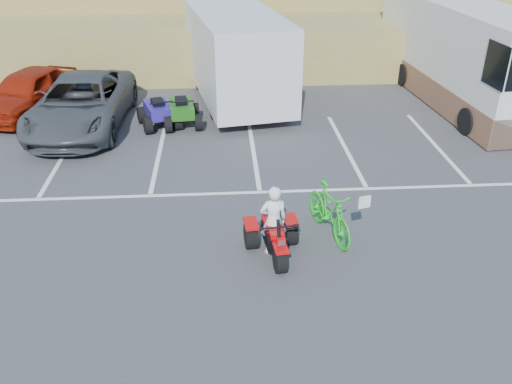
{
  "coord_description": "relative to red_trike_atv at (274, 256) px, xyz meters",
  "views": [
    {
      "loc": [
        -0.9,
        -9.37,
        6.38
      ],
      "look_at": [
        -0.22,
        0.57,
        1.0
      ],
      "focal_mm": 38.0,
      "sensor_mm": 36.0,
      "label": 1
    }
  ],
  "objects": [
    {
      "name": "rv_motorhome",
      "position": [
        7.41,
        9.41,
        1.44
      ],
      "size": [
        3.08,
        9.41,
        3.32
      ],
      "rotation": [
        0.0,
        0.0,
        0.08
      ],
      "color": "silver",
      "rests_on": "ground"
    },
    {
      "name": "grey_pickup",
      "position": [
        -5.33,
        7.53,
        0.79
      ],
      "size": [
        2.86,
        5.79,
        1.58
      ],
      "primitive_type": "imported",
      "rotation": [
        0.0,
        0.0,
        -0.04
      ],
      "color": "#3F4145",
      "rests_on": "ground"
    },
    {
      "name": "parking_stripes",
      "position": [
        0.77,
        4.41,
        0.0
      ],
      "size": [
        28.0,
        5.16,
        0.01
      ],
      "color": "white",
      "rests_on": "ground"
    },
    {
      "name": "red_car",
      "position": [
        -7.4,
        8.98,
        0.74
      ],
      "size": [
        3.03,
        4.67,
        1.48
      ],
      "primitive_type": "imported",
      "rotation": [
        0.0,
        0.0,
        -0.32
      ],
      "color": "maroon",
      "rests_on": "ground"
    },
    {
      "name": "red_trike_atv",
      "position": [
        0.0,
        0.0,
        0.0
      ],
      "size": [
        1.25,
        1.58,
        0.96
      ],
      "primitive_type": null,
      "rotation": [
        0.0,
        0.0,
        0.1
      ],
      "color": "red",
      "rests_on": "ground"
    },
    {
      "name": "grass_embankment",
      "position": [
        -0.09,
        15.83,
        1.42
      ],
      "size": [
        40.0,
        8.5,
        3.1
      ],
      "color": "olive",
      "rests_on": "ground"
    },
    {
      "name": "ground",
      "position": [
        -0.09,
        0.35,
        0.0
      ],
      "size": [
        100.0,
        100.0,
        0.0
      ],
      "primitive_type": "plane",
      "color": "#3C3C3F",
      "rests_on": "ground"
    },
    {
      "name": "quad_atv_blue",
      "position": [
        -2.96,
        7.43,
        0.0
      ],
      "size": [
        1.54,
        1.79,
        0.99
      ],
      "primitive_type": null,
      "rotation": [
        0.0,
        0.0,
        0.31
      ],
      "color": "navy",
      "rests_on": "ground"
    },
    {
      "name": "quad_atv_green",
      "position": [
        -2.23,
        7.44,
        0.0
      ],
      "size": [
        1.36,
        1.7,
        1.02
      ],
      "primitive_type": null,
      "rotation": [
        0.0,
        0.0,
        0.13
      ],
      "color": "#1A5814",
      "rests_on": "ground"
    },
    {
      "name": "cargo_trailer",
      "position": [
        -0.38,
        9.79,
        1.67
      ],
      "size": [
        3.75,
        6.96,
        3.08
      ],
      "rotation": [
        0.0,
        0.0,
        0.18
      ],
      "color": "silver",
      "rests_on": "ground"
    },
    {
      "name": "green_dirt_bike",
      "position": [
        1.23,
        0.73,
        0.58
      ],
      "size": [
        1.04,
        1.99,
        1.15
      ],
      "primitive_type": "imported",
      "rotation": [
        0.0,
        0.0,
        0.28
      ],
      "color": "#14BF19",
      "rests_on": "ground"
    },
    {
      "name": "rider",
      "position": [
        -0.02,
        0.15,
        0.76
      ],
      "size": [
        0.59,
        0.42,
        1.52
      ],
      "primitive_type": "imported",
      "rotation": [
        0.0,
        0.0,
        3.25
      ],
      "color": "white",
      "rests_on": "ground"
    }
  ]
}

